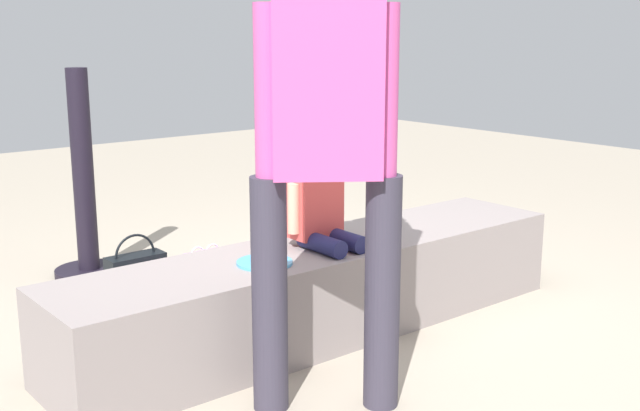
{
  "coord_description": "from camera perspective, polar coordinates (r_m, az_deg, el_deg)",
  "views": [
    {
      "loc": [
        -2.05,
        -2.49,
        1.29
      ],
      "look_at": [
        -0.23,
        -0.26,
        0.64
      ],
      "focal_mm": 44.14,
      "sensor_mm": 36.0,
      "label": 1
    }
  ],
  "objects": [
    {
      "name": "ground_plane",
      "position": [
        3.48,
        0.28,
        -9.08
      ],
      "size": [
        12.0,
        12.0,
        0.0
      ],
      "primitive_type": "plane",
      "color": "#A59886"
    },
    {
      "name": "concrete_ledge",
      "position": [
        3.41,
        0.29,
        -6.03
      ],
      "size": [
        2.42,
        0.51,
        0.39
      ],
      "primitive_type": "cube",
      "color": "gray",
      "rests_on": "ground_plane"
    },
    {
      "name": "child_seated",
      "position": [
        3.28,
        -0.14,
        0.65
      ],
      "size": [
        0.28,
        0.32,
        0.48
      ],
      "color": "navy",
      "rests_on": "concrete_ledge"
    },
    {
      "name": "adult_standing",
      "position": [
        2.55,
        0.47,
        6.79
      ],
      "size": [
        0.43,
        0.37,
        1.71
      ],
      "color": "#35313F",
      "rests_on": "ground_plane"
    },
    {
      "name": "cake_plate",
      "position": [
        3.08,
        -4.04,
        -3.87
      ],
      "size": [
        0.22,
        0.22,
        0.07
      ],
      "color": "#4CA5D8",
      "rests_on": "concrete_ledge"
    },
    {
      "name": "gift_bag",
      "position": [
        3.7,
        -8.26,
        -5.48
      ],
      "size": [
        0.18,
        0.09,
        0.32
      ],
      "color": "#B259BF",
      "rests_on": "ground_plane"
    },
    {
      "name": "railing_post",
      "position": [
        4.3,
        -16.68,
        0.35
      ],
      "size": [
        0.36,
        0.36,
        1.1
      ],
      "color": "black",
      "rests_on": "ground_plane"
    },
    {
      "name": "water_bottle_near_gift",
      "position": [
        4.19,
        4.25,
        -4.05
      ],
      "size": [
        0.07,
        0.07,
        0.18
      ],
      "color": "silver",
      "rests_on": "ground_plane"
    },
    {
      "name": "cake_box_white",
      "position": [
        4.6,
        -2.09,
        -2.62
      ],
      "size": [
        0.36,
        0.33,
        0.15
      ],
      "primitive_type": "cube",
      "rotation": [
        0.0,
        0.0,
        -0.21
      ],
      "color": "white",
      "rests_on": "ground_plane"
    },
    {
      "name": "handbag_black_leather",
      "position": [
        3.99,
        -13.18,
        -4.83
      ],
      "size": [
        0.29,
        0.12,
        0.31
      ],
      "color": "black",
      "rests_on": "ground_plane"
    }
  ]
}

